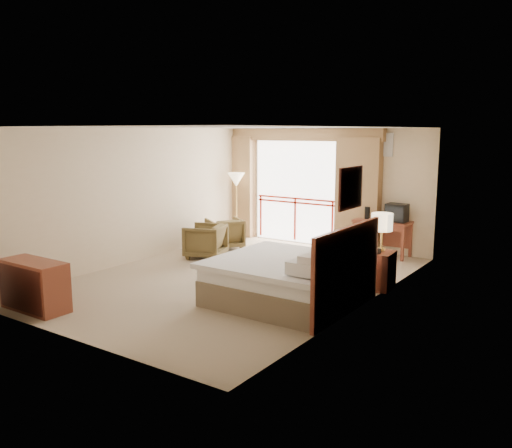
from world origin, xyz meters
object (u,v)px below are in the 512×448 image
Objects in this scene: desk at (383,228)px; nightstand at (379,270)px; table_lamp at (382,223)px; armchair_near at (206,257)px; armchair_far at (225,248)px; tv at (397,213)px; dresser at (34,286)px; side_table at (210,234)px; floor_lamp at (236,182)px; wastebasket at (349,252)px; bed at (290,279)px.

nightstand is at bearing -68.01° from desk.
armchair_near is (-3.88, 0.04, -1.13)m from table_lamp.
armchair_far is at bearing 173.81° from armchair_near.
armchair_far is at bearing 161.49° from nightstand.
nightstand reaches higher than armchair_far.
tv is at bearing -8.94° from desk.
nightstand is 5.49m from dresser.
tv is at bearing 144.70° from armchair_far.
floor_lamp reaches higher than side_table.
desk reaches higher than armchair_far.
desk is 3.54m from armchair_far.
wastebasket is 2.83m from armchair_far.
wastebasket is (-1.35, 1.74, -0.18)m from nightstand.
floor_lamp reaches higher than table_lamp.
side_table is 0.47× the size of dresser.
desk is 7.01m from dresser.
table_lamp is (0.00, 0.05, 0.81)m from nightstand.
tv is at bearing 104.18° from table_lamp.
dresser reaches higher than armchair_near.
nightstand is 2.58m from desk.
tv reaches higher than nightstand.
bed is 5.20m from floor_lamp.
bed is at bearing 86.23° from armchair_far.
table_lamp reaches higher than bed.
nightstand reaches higher than wastebasket.
bed is 1.81× the size of desk.
nightstand is 0.82× the size of armchair_near.
armchair_near is at bearing 152.53° from bed.
table_lamp is 2.38m from wastebasket.
nightstand is 0.84× the size of armchair_far.
table_lamp is 0.83× the size of armchair_far.
dresser is at bearing -138.31° from nightstand.
side_table is 0.32× the size of floor_lamp.
wastebasket is at bearing 123.63° from nightstand.
armchair_near is 4.06m from dresser.
wastebasket is 0.25× the size of dresser.
tv reaches higher than desk.
floor_lamp is at bearing 155.91° from table_lamp.
table_lamp is at bearing -67.62° from desk.
armchair_near is 1.48× the size of side_table.
bed is 1.71m from nightstand.
wastebasket is 0.35× the size of armchair_near.
tv is at bearing 105.49° from armchair_near.
table_lamp is 1.20× the size of side_table.
armchair_near is 2.52m from floor_lamp.
table_lamp reaches higher than side_table.
nightstand is 4.31m from side_table.
tv is (0.30, -0.06, 0.36)m from desk.
wastebasket is 3.09m from side_table.
floor_lamp reaches higher than tv.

